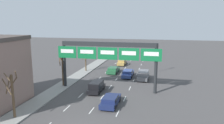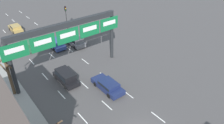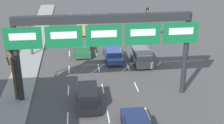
# 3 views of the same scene
# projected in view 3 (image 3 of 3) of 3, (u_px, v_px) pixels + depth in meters

# --- Properties ---
(lane_dashes) EXTENTS (6.72, 67.00, 0.01)m
(lane_dashes) POSITION_uv_depth(u_px,v_px,m) (105.00, 101.00, 27.84)
(lane_dashes) COLOR white
(lane_dashes) RESTS_ON ground_plane
(sign_gantry) EXTENTS (16.43, 0.70, 7.68)m
(sign_gantry) POSITION_uv_depth(u_px,v_px,m) (104.00, 34.00, 26.39)
(sign_gantry) COLOR #232628
(sign_gantry) RESTS_ON ground_plane
(car_green) EXTENTS (1.98, 4.73, 1.26)m
(car_green) POSITION_uv_depth(u_px,v_px,m) (82.00, 48.00, 38.65)
(car_green) COLOR #235B38
(car_green) RESTS_ON ground_plane
(suv_black) EXTENTS (1.84, 4.41, 1.65)m
(suv_black) POSITION_uv_depth(u_px,v_px,m) (88.00, 96.00, 26.90)
(suv_black) COLOR black
(suv_black) RESTS_ON ground_plane
(car_blue) EXTENTS (1.89, 4.80, 1.39)m
(car_blue) POSITION_uv_depth(u_px,v_px,m) (113.00, 54.00, 36.71)
(car_blue) COLOR navy
(car_blue) RESTS_ON ground_plane
(suv_grey) EXTENTS (1.97, 4.52, 1.68)m
(suv_grey) POSITION_uv_depth(u_px,v_px,m) (142.00, 56.00, 35.71)
(suv_grey) COLOR slate
(suv_grey) RESTS_ON ground_plane
(car_gold) EXTENTS (1.80, 4.20, 1.37)m
(car_gold) POSITION_uv_depth(u_px,v_px,m) (82.00, 29.00, 46.55)
(car_gold) COLOR #A88947
(car_gold) RESTS_ON ground_plane
(traffic_light_near_gantry) EXTENTS (0.30, 0.35, 4.94)m
(traffic_light_near_gantry) POSITION_uv_depth(u_px,v_px,m) (147.00, 19.00, 41.09)
(traffic_light_near_gantry) COLOR black
(traffic_light_near_gantry) RESTS_ON ground_plane
(tree_bare_second) EXTENTS (2.24, 2.23, 5.26)m
(tree_bare_second) POSITION_uv_depth(u_px,v_px,m) (30.00, 33.00, 37.36)
(tree_bare_second) COLOR brown
(tree_bare_second) RESTS_ON sidewalk_left
(tree_bare_furthest) EXTENTS (1.60, 1.60, 6.28)m
(tree_bare_furthest) POSITION_uv_depth(u_px,v_px,m) (14.00, 68.00, 26.91)
(tree_bare_furthest) COLOR brown
(tree_bare_furthest) RESTS_ON sidewalk_left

